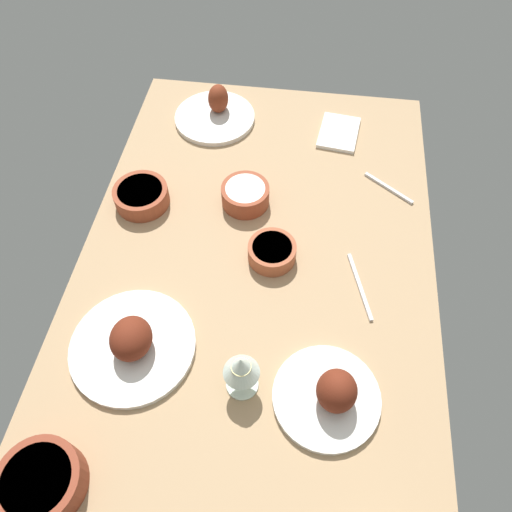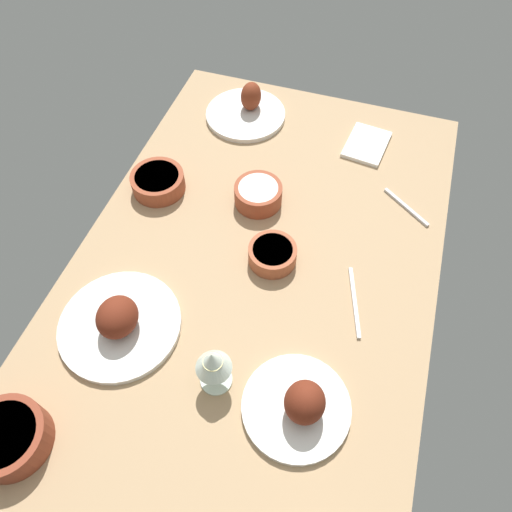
% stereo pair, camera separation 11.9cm
% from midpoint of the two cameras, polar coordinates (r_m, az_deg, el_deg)
% --- Properties ---
extents(dining_table, '(1.40, 0.90, 0.04)m').
position_cam_midpoint_polar(dining_table, '(1.22, -2.78, -1.26)').
color(dining_table, tan).
rests_on(dining_table, ground).
extents(plate_far_side, '(0.23, 0.23, 0.11)m').
position_cam_midpoint_polar(plate_far_side, '(1.02, 5.61, -16.52)').
color(plate_far_side, silver).
rests_on(plate_far_side, dining_table).
extents(plate_center_main, '(0.28, 0.28, 0.10)m').
position_cam_midpoint_polar(plate_center_main, '(1.11, -17.69, -10.21)').
color(plate_center_main, silver).
rests_on(plate_center_main, dining_table).
extents(plate_near_viewer, '(0.25, 0.25, 0.10)m').
position_cam_midpoint_polar(plate_near_viewer, '(1.57, -7.11, 16.70)').
color(plate_near_viewer, silver).
rests_on(plate_near_viewer, dining_table).
extents(bowl_cream, '(0.13, 0.13, 0.06)m').
position_cam_midpoint_polar(bowl_cream, '(1.30, -3.92, 7.21)').
color(bowl_cream, brown).
rests_on(bowl_cream, dining_table).
extents(bowl_pasta, '(0.12, 0.12, 0.05)m').
position_cam_midpoint_polar(bowl_pasta, '(1.18, -0.92, 0.33)').
color(bowl_pasta, '#A35133').
rests_on(bowl_pasta, dining_table).
extents(bowl_soup, '(0.16, 0.16, 0.06)m').
position_cam_midpoint_polar(bowl_soup, '(1.08, -27.61, -23.23)').
color(bowl_soup, brown).
rests_on(bowl_soup, dining_table).
extents(bowl_sauce, '(0.15, 0.15, 0.05)m').
position_cam_midpoint_polar(bowl_sauce, '(1.35, -16.12, 6.84)').
color(bowl_sauce, brown).
rests_on(bowl_sauce, dining_table).
extents(wine_glass, '(0.08, 0.08, 0.14)m').
position_cam_midpoint_polar(wine_glass, '(0.97, -5.40, -13.52)').
color(wine_glass, silver).
rests_on(wine_glass, dining_table).
extents(folded_napkin, '(0.17, 0.13, 0.01)m').
position_cam_midpoint_polar(folded_napkin, '(1.52, 7.68, 14.38)').
color(folded_napkin, white).
rests_on(folded_napkin, dining_table).
extents(fork_loose, '(0.10, 0.13, 0.01)m').
position_cam_midpoint_polar(fork_loose, '(1.38, 13.31, 7.81)').
color(fork_loose, silver).
rests_on(fork_loose, dining_table).
extents(spoon_loose, '(0.18, 0.07, 0.01)m').
position_cam_midpoint_polar(spoon_loose, '(1.17, 9.57, -3.81)').
color(spoon_loose, silver).
rests_on(spoon_loose, dining_table).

